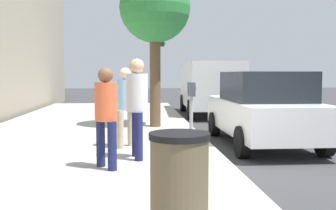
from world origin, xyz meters
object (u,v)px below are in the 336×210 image
(parking_meter, at_px, (191,103))
(parking_officer, at_px, (125,101))
(trash_bin, at_px, (179,185))
(parked_van_far, at_px, (209,85))
(pedestrian_bystander, at_px, (106,110))
(pedestrian_at_meter, at_px, (137,99))
(parked_sedan_near, at_px, (263,108))
(traffic_signal, at_px, (160,54))
(street_tree, at_px, (155,9))

(parking_meter, height_order, parking_officer, parking_officer)
(parking_meter, height_order, trash_bin, parking_meter)
(parking_officer, relative_size, trash_bin, 1.69)
(parking_officer, distance_m, parked_van_far, 8.39)
(pedestrian_bystander, bearing_deg, pedestrian_at_meter, 19.79)
(parking_meter, xyz_separation_m, pedestrian_bystander, (-0.90, 1.55, -0.04))
(pedestrian_at_meter, xyz_separation_m, parked_van_far, (8.86, -3.02, 0.00))
(pedestrian_at_meter, distance_m, parked_sedan_near, 3.60)
(parked_sedan_near, bearing_deg, traffic_signal, 14.02)
(parked_sedan_near, relative_size, parked_van_far, 0.84)
(pedestrian_at_meter, distance_m, traffic_signal, 10.10)
(parking_meter, distance_m, parking_officer, 1.59)
(parking_meter, bearing_deg, trash_bin, 170.24)
(trash_bin, bearing_deg, street_tree, -1.07)
(pedestrian_at_meter, relative_size, traffic_signal, 0.51)
(pedestrian_bystander, relative_size, parked_sedan_near, 0.38)
(parking_meter, relative_size, pedestrian_at_meter, 0.76)
(pedestrian_at_meter, relative_size, pedestrian_bystander, 1.10)
(pedestrian_at_meter, bearing_deg, parking_meter, 1.64)
(parking_meter, xyz_separation_m, trash_bin, (-3.70, 0.64, -0.51))
(parked_sedan_near, height_order, trash_bin, parked_sedan_near)
(pedestrian_at_meter, bearing_deg, trash_bin, -91.26)
(parking_meter, bearing_deg, pedestrian_bystander, 120.20)
(pedestrian_at_meter, xyz_separation_m, street_tree, (4.40, -0.55, 2.35))
(pedestrian_bystander, relative_size, parked_van_far, 0.32)
(street_tree, distance_m, trash_bin, 8.46)
(parking_officer, distance_m, trash_bin, 4.72)
(parking_officer, xyz_separation_m, parked_sedan_near, (0.81, -3.26, -0.25))
(parking_officer, height_order, traffic_signal, traffic_signal)
(pedestrian_at_meter, height_order, traffic_signal, traffic_signal)
(parking_meter, distance_m, parked_sedan_near, 2.67)
(parking_meter, distance_m, parked_van_far, 8.91)
(parking_meter, relative_size, parked_sedan_near, 0.32)
(pedestrian_at_meter, relative_size, parked_sedan_near, 0.42)
(pedestrian_at_meter, height_order, street_tree, street_tree)
(street_tree, height_order, traffic_signal, street_tree)
(trash_bin, bearing_deg, pedestrian_at_meter, 6.44)
(parking_meter, relative_size, traffic_signal, 0.39)
(parking_officer, bearing_deg, parked_van_far, 103.11)
(pedestrian_at_meter, bearing_deg, parked_sedan_near, 24.90)
(pedestrian_bystander, distance_m, traffic_signal, 10.90)
(parked_van_far, distance_m, street_tree, 5.61)
(street_tree, relative_size, traffic_signal, 1.27)
(pedestrian_bystander, xyz_separation_m, parked_van_far, (9.59, -3.53, 0.13))
(parking_officer, xyz_separation_m, traffic_signal, (8.84, -1.26, 1.43))
(parked_sedan_near, bearing_deg, street_tree, 45.04)
(pedestrian_at_meter, distance_m, parking_officer, 1.16)
(parked_sedan_near, xyz_separation_m, parked_van_far, (6.93, 0.00, 0.36))
(parked_van_far, distance_m, traffic_signal, 2.64)
(parking_meter, relative_size, pedestrian_bystander, 0.84)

